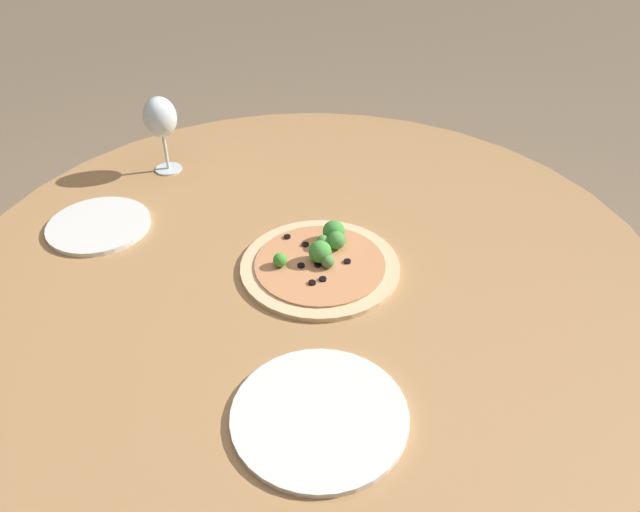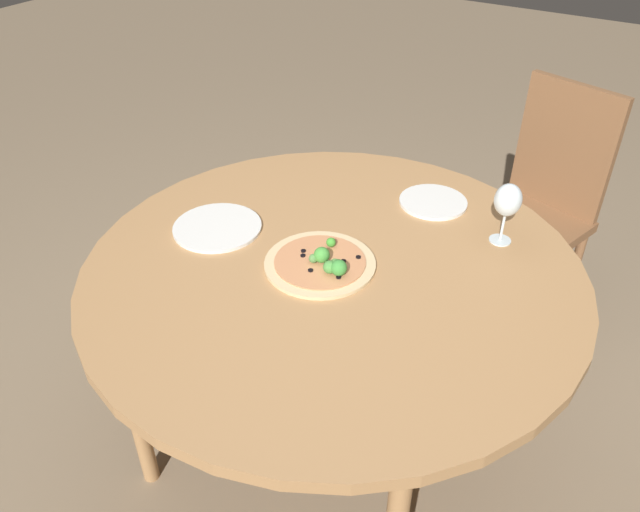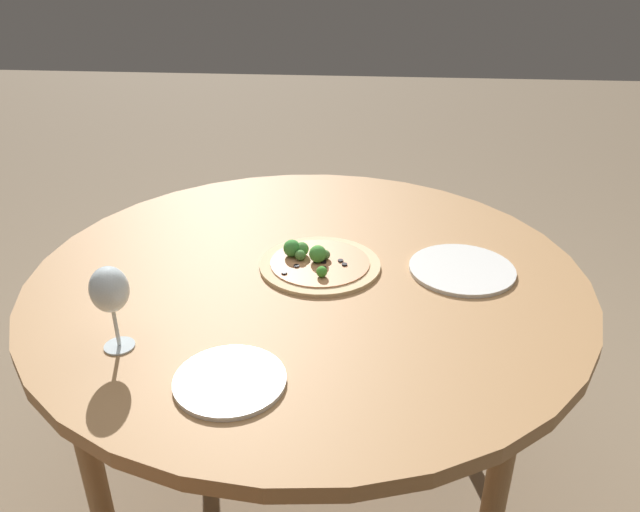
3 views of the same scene
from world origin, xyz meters
name	(u,v)px [view 2 (image 2 of 3)]	position (x,y,z in m)	size (l,w,h in m)	color
ground_plane	(330,441)	(0.00, 0.00, 0.00)	(12.00, 12.00, 0.00)	#847056
dining_table	(333,280)	(0.00, 0.00, 0.70)	(1.37, 1.37, 0.76)	#A87A4C
chair	(537,203)	(-0.31, -1.03, 0.53)	(0.50, 0.50, 0.98)	brown
pizza	(322,263)	(0.02, 0.02, 0.77)	(0.30, 0.30, 0.06)	#DBBC89
wine_glass	(508,201)	(-0.35, -0.35, 0.89)	(0.08, 0.08, 0.18)	silver
plate_near	(217,227)	(0.38, 0.03, 0.77)	(0.26, 0.26, 0.01)	silver
plate_far	(433,202)	(-0.10, -0.44, 0.77)	(0.21, 0.21, 0.01)	silver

